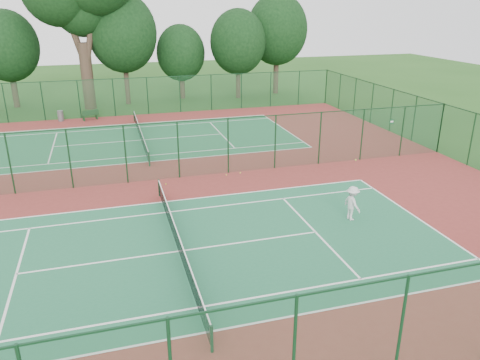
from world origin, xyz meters
name	(u,v)px	position (x,y,z in m)	size (l,w,h in m)	color
ground	(154,180)	(0.00, 0.00, 0.00)	(120.00, 120.00, 0.00)	#225019
red_pad	(154,180)	(0.00, 0.00, 0.01)	(40.00, 36.00, 0.01)	maroon
court_near	(178,251)	(0.00, -9.00, 0.01)	(23.77, 10.97, 0.01)	#206743
court_far	(141,140)	(0.00, 9.00, 0.01)	(23.77, 10.97, 0.01)	#21693E
fence_north	(131,97)	(0.00, 18.00, 1.76)	(40.00, 0.09, 3.50)	#1B512A
fence_east	(440,128)	(20.00, 0.00, 1.76)	(0.09, 36.00, 3.50)	#184830
fence_divider	(152,152)	(0.00, 0.00, 1.76)	(40.00, 0.09, 3.50)	#164328
tennis_net_near	(178,240)	(0.00, -9.00, 0.54)	(0.10, 12.90, 0.97)	#143822
tennis_net_far	(140,133)	(0.00, 9.00, 0.54)	(0.10, 12.90, 0.97)	#153B1E
player_near	(352,203)	(8.65, -8.22, 0.88)	(1.11, 0.64, 1.72)	silver
trash_bin	(61,116)	(-6.32, 17.38, 0.48)	(0.52, 0.52, 0.93)	slate
bench	(90,115)	(-3.78, 16.98, 0.49)	(1.55, 0.93, 0.92)	#123517
stray_ball_a	(226,175)	(4.35, -0.47, 0.04)	(0.07, 0.07, 0.07)	yellow
stray_ball_b	(240,173)	(5.29, -0.34, 0.04)	(0.07, 0.07, 0.07)	#D6E535
stray_ball_c	(166,184)	(0.57, -1.00, 0.05)	(0.08, 0.08, 0.08)	gold
evergreen_row	(133,102)	(0.50, 24.25, 0.00)	(39.00, 5.00, 12.00)	black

